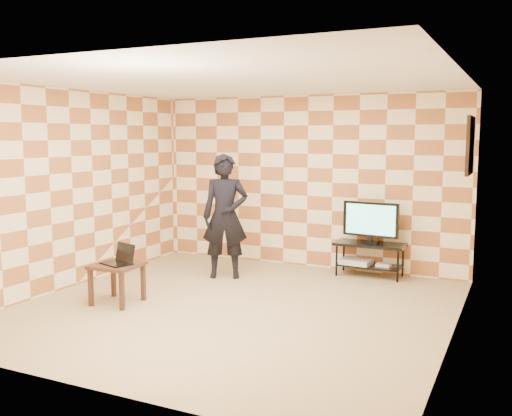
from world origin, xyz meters
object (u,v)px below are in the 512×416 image
object	(u,v)px
tv	(371,220)
tv_stand	(370,252)
side_table	(117,271)
person	(225,216)

from	to	relation	value
tv	tv_stand	bearing A→B (deg)	96.08
tv_stand	tv	world-z (taller)	tv
tv	side_table	distance (m)	3.69
tv_stand	person	bearing A→B (deg)	-153.24
tv	side_table	world-z (taller)	tv
side_table	tv	bearing A→B (deg)	47.29
tv	person	world-z (taller)	person
tv_stand	side_table	bearing A→B (deg)	-132.67
tv_stand	person	distance (m)	2.20
tv_stand	tv	bearing A→B (deg)	-83.92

